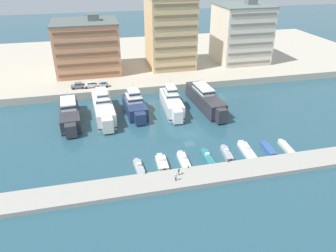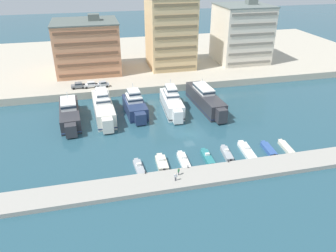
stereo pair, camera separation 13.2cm
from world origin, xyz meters
name	(u,v)px [view 1 (the left image)]	position (x,y,z in m)	size (l,w,h in m)	color
ground_plane	(189,134)	(0.00, 0.00, 0.00)	(400.00, 400.00, 0.00)	#285160
quay_promenade	(144,59)	(0.00, 62.68, 1.11)	(180.00, 70.00, 2.22)	#BCB29E
pier_dock	(215,174)	(0.00, -17.07, 0.45)	(120.00, 5.87, 0.90)	#A8A399
yacht_charcoal_far_left	(70,113)	(-27.67, 14.00, 2.12)	(5.75, 19.52, 7.00)	#333338
yacht_ivory_left	(103,107)	(-19.10, 15.10, 2.49)	(5.47, 21.43, 8.32)	silver
yacht_navy_mid_left	(135,106)	(-10.82, 14.65, 2.26)	(5.53, 15.39, 8.05)	navy
yacht_white_center_left	(172,102)	(-0.81, 14.20, 2.44)	(5.09, 17.70, 8.36)	white
yacht_charcoal_center	(205,99)	(8.80, 14.18, 2.39)	(5.64, 22.58, 7.44)	#333338
motorboat_grey_far_left	(139,168)	(-13.85, -11.47, 0.42)	(1.84, 6.37, 1.30)	#9EA3A8
motorboat_cream_left	(162,163)	(-9.13, -10.91, 0.51)	(2.24, 6.13, 1.43)	beige
motorboat_white_mid_left	(184,160)	(-4.57, -11.03, 0.43)	(1.93, 6.78, 1.29)	white
motorboat_teal_center_left	(208,157)	(0.66, -10.99, 0.41)	(1.72, 6.58, 1.24)	teal
motorboat_grey_center	(227,153)	(5.06, -10.60, 0.48)	(2.06, 6.21, 1.34)	#9EA3A8
motorboat_white_center_right	(247,151)	(9.77, -10.57, 0.38)	(2.66, 8.33, 1.26)	white
motorboat_blue_mid_right	(268,149)	(14.71, -10.84, 0.38)	(2.07, 6.27, 0.83)	#33569E
motorboat_cream_right	(286,147)	(18.84, -11.11, 0.36)	(2.05, 6.44, 0.81)	beige
car_grey_far_left	(78,85)	(-25.54, 31.57, 3.20)	(4.17, 2.06, 1.80)	slate
car_white_left	(91,84)	(-21.85, 31.44, 3.20)	(4.22, 2.17, 1.80)	white
car_silver_mid_left	(102,84)	(-18.43, 31.03, 3.20)	(4.21, 2.15, 1.80)	#B7BCC1
apartment_block_far_left	(87,47)	(-21.83, 47.80, 10.72)	(21.12, 17.73, 18.91)	tan
apartment_block_left	(170,32)	(6.83, 47.28, 14.27)	(15.69, 15.74, 25.97)	#E0BC84
apartment_block_mid_left	(241,33)	(33.94, 48.08, 12.38)	(18.21, 17.86, 22.21)	silver
pedestrian_near_edge	(179,171)	(-7.01, -16.23, 1.82)	(0.43, 0.48, 1.55)	#4C515B
pedestrian_mid_deck	(176,176)	(-8.01, -17.79, 1.87)	(0.63, 0.24, 1.63)	#282D3D
bollard_west	(145,172)	(-13.10, -14.39, 1.23)	(0.20, 0.20, 0.61)	#2D2D33
bollard_west_mid	(188,166)	(-4.63, -14.39, 1.23)	(0.20, 0.20, 0.61)	#2D2D33
bollard_east_mid	(229,161)	(3.83, -14.39, 1.23)	(0.20, 0.20, 0.61)	#2D2D33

